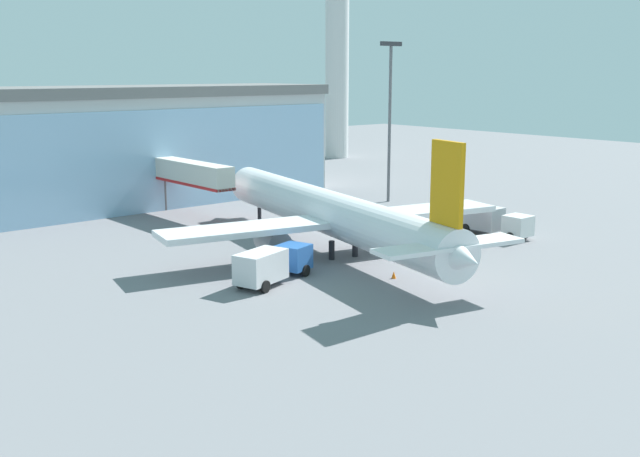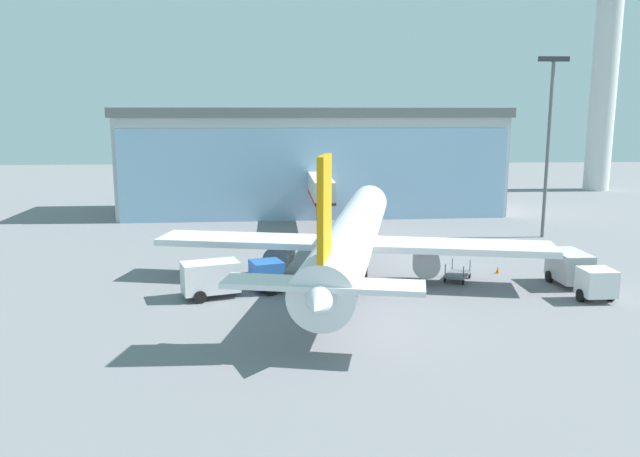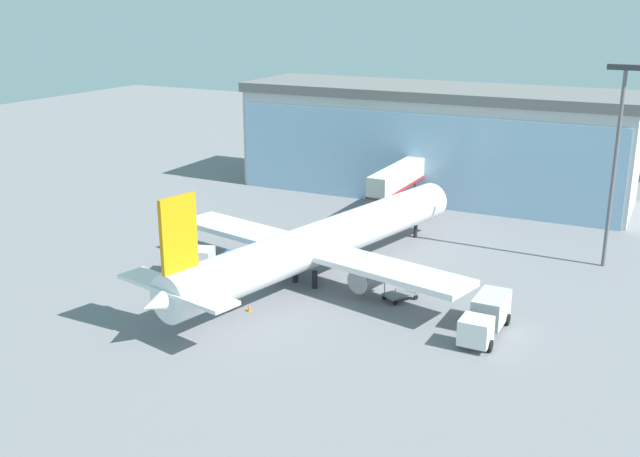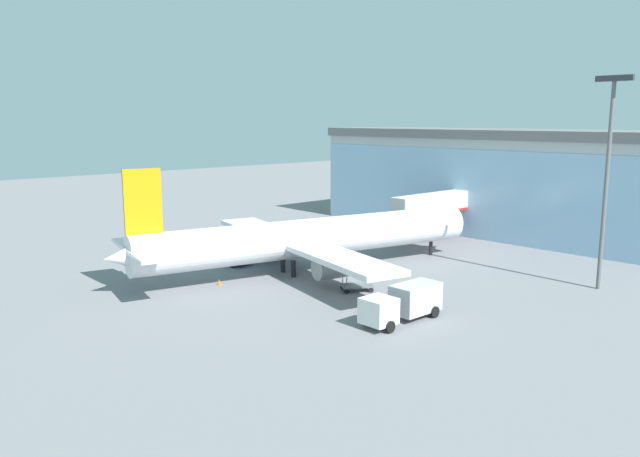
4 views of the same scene
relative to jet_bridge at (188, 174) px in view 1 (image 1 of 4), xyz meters
name	(u,v)px [view 1 (image 1 of 4)]	position (x,y,z in m)	size (l,w,h in m)	color
ground	(358,268)	(-0.36, -27.62, -4.70)	(240.00, 240.00, 0.00)	slate
terminal_building	(132,145)	(-0.36, 12.29, 2.19)	(50.11, 15.86, 13.77)	#B0B0B0
jet_bridge	(188,174)	(0.00, 0.00, 0.00)	(2.49, 14.69, 6.08)	beige
control_tower	(337,19)	(49.74, 33.26, 19.88)	(9.18, 9.18, 39.32)	silver
apron_light_mast	(390,108)	(23.59, -6.70, 6.47)	(3.20, 0.40, 18.84)	#59595E
airplane	(331,214)	(1.31, -22.26, -1.27)	(31.06, 39.81, 11.00)	silver
catering_truck	(272,264)	(-8.23, -26.70, -3.23)	(7.62, 4.35, 2.65)	#2659A5
fuel_truck	(493,220)	(17.85, -26.77, -3.23)	(2.57, 7.32, 2.65)	silver
baggage_cart	(409,236)	(9.61, -23.57, -4.20)	(2.77, 3.22, 1.50)	slate
safety_cone_nose	(394,275)	(-0.36, -31.60, -4.42)	(0.36, 0.36, 0.55)	orange
safety_cone_wingtip	(422,229)	(13.62, -21.48, -4.42)	(0.36, 0.36, 0.55)	orange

